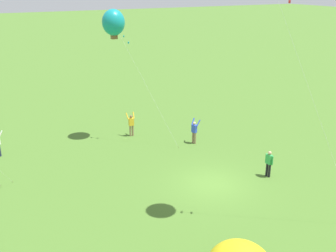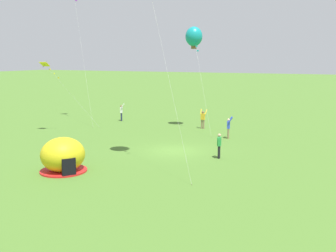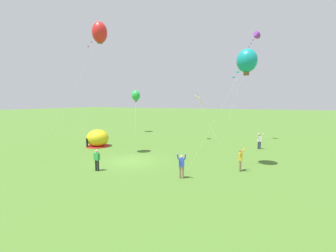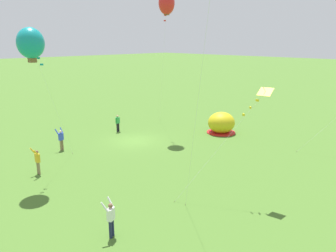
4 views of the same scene
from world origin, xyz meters
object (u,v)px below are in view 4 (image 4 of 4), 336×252
Objects in this scene: kite_teal at (31,43)px; person_center_field at (61,139)px; person_arms_raised at (111,218)px; kite_red at (167,3)px; person_with_toddler at (118,122)px; popup_tent at (221,123)px; person_strolling at (37,160)px; kite_yellow at (260,97)px.

person_center_field is at bearing -128.04° from kite_teal.
person_arms_raised is 20.82m from kite_red.
kite_red is (-2.94, 4.01, 11.16)m from person_with_toddler.
person_center_field is 9.77m from kite_teal.
person_with_toddler is (7.02, -7.56, -0.03)m from popup_tent.
person_with_toddler is (-11.10, -14.61, -0.03)m from person_arms_raised.
person_arms_raised is 18.35m from person_with_toddler.
person_center_field is (-3.58, -3.61, -0.00)m from person_strolling.
kite_teal reaches higher than kite_yellow.
person_arms_raised is at bearing 37.04° from kite_red.
kite_teal is at bearing 51.96° from person_center_field.
kite_teal is at bearing 8.40° from kite_red.
popup_tent is 10.32m from person_with_toddler.
kite_yellow is at bearing 104.30° from person_center_field.
person_with_toddler is at bearing -47.13° from popup_tent.
kite_yellow is (-8.36, 2.49, 4.92)m from person_arms_raised.
person_arms_raised is at bearing 71.92° from person_center_field.
person_with_toddler is at bearing -127.23° from person_arms_raised.
popup_tent reaches higher than person_arms_raised.
popup_tent is at bearing 132.87° from person_with_toddler.
person_center_field is at bearing -24.38° from popup_tent.
person_strolling is 0.14× the size of kite_red.
person_center_field is (-4.34, -13.29, 0.00)m from person_arms_raised.
kite_red reaches higher than person_with_toddler.
kite_yellow is 0.67× the size of kite_teal.
kite_yellow reaches higher than popup_tent.
person_arms_raised is 10.02m from kite_yellow.
popup_tent is 19.16m from kite_teal.
kite_yellow is (2.74, 17.10, 4.96)m from person_with_toddler.
person_arms_raised reaches higher than person_with_toddler.
person_strolling is at bearing -8.63° from popup_tent.
popup_tent is at bearing 174.82° from kite_teal.
popup_tent is 0.21× the size of kite_red.
person_arms_raised is at bearing 52.77° from person_with_toddler.
popup_tent is at bearing 155.62° from person_center_field.
person_strolling is at bearing -58.02° from kite_yellow.
kite_yellow is at bearing 66.56° from kite_red.
person_center_field is 0.29× the size of kite_yellow.
kite_yellow is at bearing 124.61° from kite_teal.
person_strolling is 17.35m from kite_red.
kite_red is at bearing -176.05° from person_strolling.
person_arms_raised is 0.19× the size of kite_teal.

